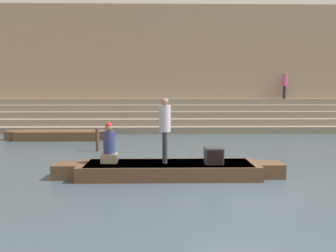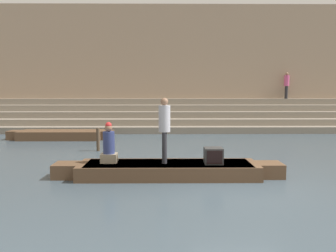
{
  "view_description": "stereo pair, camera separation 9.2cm",
  "coord_description": "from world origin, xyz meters",
  "px_view_note": "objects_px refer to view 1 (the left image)",
  "views": [
    {
      "loc": [
        -2.03,
        -7.9,
        2.43
      ],
      "look_at": [
        -1.84,
        2.2,
        1.3
      ],
      "focal_mm": 35.0,
      "sensor_mm": 36.0,
      "label": 1
    },
    {
      "loc": [
        -1.93,
        -7.9,
        2.43
      ],
      "look_at": [
        -1.84,
        2.2,
        1.3
      ],
      "focal_mm": 35.0,
      "sensor_mm": 36.0,
      "label": 2
    }
  ],
  "objects_px": {
    "person_rowing": "(109,146)",
    "tv_set": "(214,156)",
    "mooring_post": "(97,140)",
    "moored_boat_shore": "(60,135)",
    "rowboat_main": "(169,169)",
    "person_on_steps": "(285,83)",
    "person_standing": "(165,125)"
  },
  "relations": [
    {
      "from": "person_standing",
      "to": "mooring_post",
      "type": "distance_m",
      "value": 4.79
    },
    {
      "from": "person_rowing",
      "to": "person_on_steps",
      "type": "bearing_deg",
      "value": 56.06
    },
    {
      "from": "person_rowing",
      "to": "mooring_post",
      "type": "height_order",
      "value": "person_rowing"
    },
    {
      "from": "moored_boat_shore",
      "to": "mooring_post",
      "type": "xyz_separation_m",
      "value": [
        2.42,
        -3.07,
        0.23
      ]
    },
    {
      "from": "rowboat_main",
      "to": "person_on_steps",
      "type": "distance_m",
      "value": 14.53
    },
    {
      "from": "person_standing",
      "to": "moored_boat_shore",
      "type": "distance_m",
      "value": 8.67
    },
    {
      "from": "rowboat_main",
      "to": "mooring_post",
      "type": "distance_m",
      "value": 4.79
    },
    {
      "from": "tv_set",
      "to": "moored_boat_shore",
      "type": "height_order",
      "value": "tv_set"
    },
    {
      "from": "mooring_post",
      "to": "person_on_steps",
      "type": "height_order",
      "value": "person_on_steps"
    },
    {
      "from": "rowboat_main",
      "to": "tv_set",
      "type": "xyz_separation_m",
      "value": [
        1.24,
        -0.08,
        0.4
      ]
    },
    {
      "from": "rowboat_main",
      "to": "mooring_post",
      "type": "xyz_separation_m",
      "value": [
        -2.75,
        3.91,
        0.24
      ]
    },
    {
      "from": "rowboat_main",
      "to": "person_on_steps",
      "type": "xyz_separation_m",
      "value": [
        7.68,
        12.06,
        2.59
      ]
    },
    {
      "from": "rowboat_main",
      "to": "person_standing",
      "type": "relative_size",
      "value": 3.51
    },
    {
      "from": "person_standing",
      "to": "mooring_post",
      "type": "xyz_separation_m",
      "value": [
        -2.64,
        3.87,
        -0.99
      ]
    },
    {
      "from": "person_standing",
      "to": "moored_boat_shore",
      "type": "relative_size",
      "value": 0.35
    },
    {
      "from": "moored_boat_shore",
      "to": "person_on_steps",
      "type": "bearing_deg",
      "value": 17.5
    },
    {
      "from": "person_rowing",
      "to": "tv_set",
      "type": "xyz_separation_m",
      "value": [
        2.89,
        -0.17,
        -0.25
      ]
    },
    {
      "from": "person_on_steps",
      "to": "mooring_post",
      "type": "bearing_deg",
      "value": -146.83
    },
    {
      "from": "moored_boat_shore",
      "to": "mooring_post",
      "type": "height_order",
      "value": "mooring_post"
    },
    {
      "from": "rowboat_main",
      "to": "person_rowing",
      "type": "bearing_deg",
      "value": 174.68
    },
    {
      "from": "rowboat_main",
      "to": "person_on_steps",
      "type": "relative_size",
      "value": 3.79
    },
    {
      "from": "tv_set",
      "to": "person_on_steps",
      "type": "height_order",
      "value": "person_on_steps"
    },
    {
      "from": "mooring_post",
      "to": "tv_set",
      "type": "bearing_deg",
      "value": -45.1
    },
    {
      "from": "rowboat_main",
      "to": "tv_set",
      "type": "distance_m",
      "value": 1.3
    },
    {
      "from": "person_rowing",
      "to": "mooring_post",
      "type": "bearing_deg",
      "value": 109.92
    },
    {
      "from": "moored_boat_shore",
      "to": "person_rowing",
      "type": "bearing_deg",
      "value": -67.05
    },
    {
      "from": "tv_set",
      "to": "rowboat_main",
      "type": "bearing_deg",
      "value": -178.99
    },
    {
      "from": "rowboat_main",
      "to": "moored_boat_shore",
      "type": "xyz_separation_m",
      "value": [
        -5.17,
        6.98,
        0.01
      ]
    },
    {
      "from": "person_rowing",
      "to": "rowboat_main",
      "type": "bearing_deg",
      "value": 1.03
    },
    {
      "from": "tv_set",
      "to": "mooring_post",
      "type": "height_order",
      "value": "mooring_post"
    },
    {
      "from": "tv_set",
      "to": "person_on_steps",
      "type": "distance_m",
      "value": 13.92
    },
    {
      "from": "person_on_steps",
      "to": "person_standing",
      "type": "bearing_deg",
      "value": -127.78
    }
  ]
}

